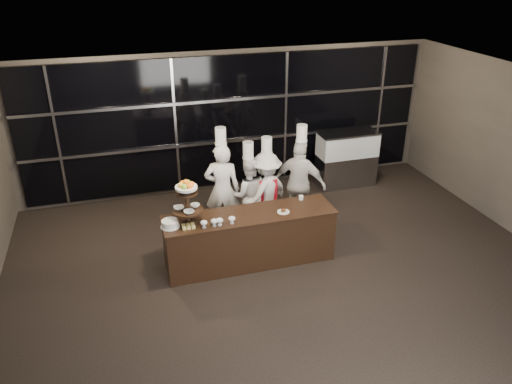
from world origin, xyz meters
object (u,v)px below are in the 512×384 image
object	(u,v)px
buffet_counter	(250,238)
display_case	(347,156)
chef_a	(222,189)
chef_b	(248,194)
chef_d	(300,183)
layer_cake	(170,224)
chef_c	(266,191)
display_stand	(187,199)

from	to	relation	value
buffet_counter	display_case	size ratio (longest dim) A/B	2.17
chef_a	chef_b	xyz separation A→B (m)	(0.48, -0.03, -0.16)
chef_b	chef_d	xyz separation A→B (m)	(0.97, -0.08, 0.12)
display_case	buffet_counter	bearing A→B (deg)	-140.72
layer_cake	chef_a	bearing A→B (deg)	46.26
buffet_counter	chef_a	bearing A→B (deg)	100.20
buffet_counter	layer_cake	world-z (taller)	layer_cake
display_case	chef_d	size ratio (longest dim) A/B	0.65
buffet_counter	chef_a	xyz separation A→B (m)	(-0.20, 1.10, 0.44)
display_case	chef_a	distance (m)	3.39
chef_b	display_case	bearing A→B (deg)	26.67
chef_a	chef_c	bearing A→B (deg)	-5.86
display_case	chef_d	bearing A→B (deg)	-139.84
display_stand	chef_d	world-z (taller)	chef_d
chef_a	chef_c	xyz separation A→B (m)	(0.81, -0.08, -0.13)
chef_b	chef_d	world-z (taller)	chef_d
chef_b	layer_cake	bearing A→B (deg)	-144.75
buffet_counter	display_case	bearing A→B (deg)	39.28
display_stand	display_case	distance (m)	4.64
layer_cake	chef_a	size ratio (longest dim) A/B	0.15
layer_cake	chef_d	size ratio (longest dim) A/B	0.15
chef_d	chef_a	bearing A→B (deg)	175.64
layer_cake	chef_d	world-z (taller)	chef_d
chef_c	chef_a	bearing A→B (deg)	174.14
display_stand	chef_b	xyz separation A→B (m)	(1.28, 1.07, -0.59)
display_stand	chef_a	bearing A→B (deg)	53.80
chef_a	display_stand	bearing A→B (deg)	-126.20
display_case	chef_b	size ratio (longest dim) A/B	0.74
layer_cake	chef_b	distance (m)	1.95
display_stand	chef_c	bearing A→B (deg)	32.19
layer_cake	chef_c	xyz separation A→B (m)	(1.91, 1.06, -0.20)
display_stand	chef_c	xyz separation A→B (m)	(1.61, 1.01, -0.56)
layer_cake	chef_c	size ratio (longest dim) A/B	0.16
layer_cake	chef_c	world-z (taller)	chef_c
buffet_counter	display_case	xyz separation A→B (m)	(2.92, 2.39, 0.22)
display_case	chef_c	bearing A→B (deg)	-149.22
chef_a	chef_c	distance (m)	0.82
chef_b	chef_d	size ratio (longest dim) A/B	0.88
layer_cake	display_case	distance (m)	4.88
buffet_counter	chef_a	distance (m)	1.20
display_case	chef_c	xyz separation A→B (m)	(-2.31, -1.38, 0.09)
display_case	chef_c	distance (m)	2.69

